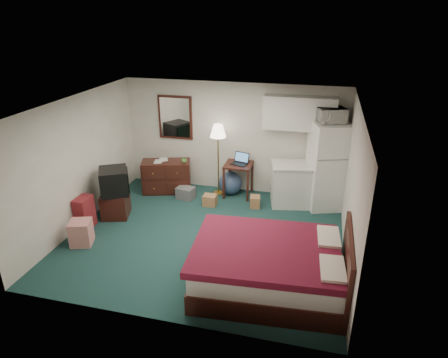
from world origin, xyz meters
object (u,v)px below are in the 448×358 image
(fridge, at_px, (328,166))
(tv_stand, at_px, (116,204))
(bed, at_px, (269,267))
(suitcase, at_px, (85,213))
(desk, at_px, (238,180))
(floor_lamp, at_px, (218,160))
(dresser, at_px, (167,176))
(kitchen_counter, at_px, (291,185))

(fridge, xyz_separation_m, tv_stand, (-4.15, -1.53, -0.67))
(tv_stand, bearing_deg, bed, -40.74)
(fridge, xyz_separation_m, suitcase, (-4.48, -2.12, -0.60))
(fridge, bearing_deg, bed, -123.23)
(desk, relative_size, bed, 0.35)
(tv_stand, xyz_separation_m, suitcase, (-0.34, -0.59, 0.06))
(bed, height_order, suitcase, bed)
(desk, bearing_deg, floor_lamp, -177.87)
(fridge, relative_size, suitcase, 2.89)
(dresser, relative_size, fridge, 0.59)
(tv_stand, bearing_deg, floor_lamp, 24.98)
(kitchen_counter, distance_m, tv_stand, 3.71)
(floor_lamp, distance_m, kitchen_counter, 1.71)
(suitcase, bearing_deg, tv_stand, 60.88)
(desk, distance_m, bed, 3.30)
(bed, height_order, tv_stand, bed)
(desk, bearing_deg, fridge, -1.84)
(floor_lamp, bearing_deg, dresser, -171.27)
(tv_stand, bearing_deg, fridge, 3.71)
(dresser, relative_size, kitchen_counter, 1.21)
(kitchen_counter, distance_m, fridge, 0.87)
(desk, distance_m, suitcase, 3.36)
(bed, distance_m, suitcase, 3.82)
(floor_lamp, xyz_separation_m, desk, (0.46, 0.02, -0.44))
(floor_lamp, height_order, kitchen_counter, floor_lamp)
(desk, xyz_separation_m, bed, (1.14, -3.09, -0.03))
(suitcase, bearing_deg, kitchen_counter, 28.82)
(fridge, bearing_deg, dresser, 163.61)
(dresser, distance_m, kitchen_counter, 2.86)
(desk, distance_m, kitchen_counter, 1.22)
(floor_lamp, relative_size, kitchen_counter, 1.82)
(dresser, height_order, suitcase, dresser)
(kitchen_counter, distance_m, bed, 2.93)
(floor_lamp, distance_m, desk, 0.64)
(dresser, relative_size, bed, 0.50)
(suitcase, bearing_deg, desk, 41.07)
(floor_lamp, bearing_deg, suitcase, -134.37)
(kitchen_counter, height_order, suitcase, kitchen_counter)
(kitchen_counter, height_order, tv_stand, kitchen_counter)
(desk, height_order, kitchen_counter, kitchen_counter)
(desk, relative_size, suitcase, 1.19)
(kitchen_counter, xyz_separation_m, bed, (-0.06, -2.93, -0.10))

